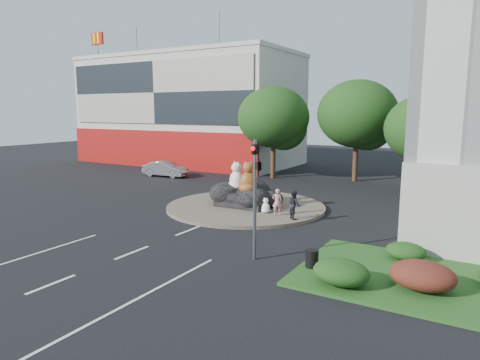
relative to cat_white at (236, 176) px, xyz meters
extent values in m
plane|color=black|center=(0.63, -9.90, -2.05)|extent=(120.00, 120.00, 0.00)
cylinder|color=brown|center=(0.63, 0.10, -1.95)|extent=(10.00, 10.00, 0.20)
cube|color=beige|center=(-17.37, 18.10, 3.95)|extent=(25.00, 12.00, 12.00)
cube|color=#99100E|center=(-17.37, 12.05, -0.05)|extent=(25.00, 0.30, 4.00)
cube|color=#B2AD9E|center=(-17.37, 12.00, 5.95)|extent=(24.00, 0.15, 6.50)
cube|color=beige|center=(-17.37, 18.10, 10.15)|extent=(25.20, 12.20, 0.40)
cylinder|color=#595B60|center=(-25.37, 18.10, 12.35)|extent=(0.10, 0.10, 4.00)
cylinder|color=#595B60|center=(-14.37, 20.10, 12.85)|extent=(0.10, 0.10, 5.00)
cube|color=#99100E|center=(-27.87, 14.10, 12.55)|extent=(1.80, 0.25, 1.40)
cube|color=#23551C|center=(12.63, -6.90, -1.99)|extent=(10.00, 6.00, 0.12)
cylinder|color=#382314|center=(-3.37, 12.10, -0.18)|extent=(0.44, 0.44, 3.74)
ellipsoid|color=#113811|center=(-3.37, 12.10, 3.47)|extent=(6.46, 6.46, 5.49)
sphere|color=#113811|center=(-2.57, 12.60, 2.62)|extent=(4.25, 4.25, 4.25)
sphere|color=#113811|center=(-4.07, 11.80, 2.88)|extent=(3.74, 3.74, 3.74)
cylinder|color=#382314|center=(3.63, 14.10, -0.07)|extent=(0.44, 0.44, 3.96)
ellipsoid|color=#113811|center=(3.63, 14.10, 3.80)|extent=(6.84, 6.84, 5.81)
sphere|color=#113811|center=(4.43, 14.60, 2.90)|extent=(4.50, 4.50, 4.50)
sphere|color=#113811|center=(2.93, 13.80, 3.17)|extent=(3.96, 3.96, 3.96)
cylinder|color=#382314|center=(9.63, 10.10, -0.40)|extent=(0.44, 0.44, 3.30)
ellipsoid|color=#113811|center=(9.63, 10.10, 2.82)|extent=(5.70, 5.70, 4.84)
sphere|color=#113811|center=(10.43, 10.60, 2.07)|extent=(3.75, 3.75, 3.75)
sphere|color=#113811|center=(8.93, 9.80, 2.30)|extent=(3.30, 3.30, 3.30)
ellipsoid|color=#113811|center=(9.63, -8.90, -1.48)|extent=(2.00, 1.60, 0.90)
ellipsoid|color=#4B1614|center=(12.13, -7.90, -1.44)|extent=(2.20, 1.76, 0.99)
ellipsoid|color=#113811|center=(11.13, -5.10, -1.57)|extent=(1.60, 1.28, 0.72)
cylinder|color=#595B60|center=(5.63, -7.90, 0.45)|extent=(0.14, 0.14, 5.00)
imported|color=black|center=(5.63, -7.90, 2.15)|extent=(0.21, 0.26, 1.30)
imported|color=black|center=(5.83, -7.90, 1.95)|extent=(0.26, 1.24, 0.50)
sphere|color=red|center=(5.63, -8.08, 2.60)|extent=(0.18, 0.18, 0.18)
cylinder|color=#595B60|center=(12.63, -1.90, 5.95)|extent=(2.00, 0.12, 0.12)
cube|color=silver|center=(11.63, -1.90, 5.85)|extent=(0.50, 0.22, 0.12)
imported|color=#CB8390|center=(3.46, -1.22, -1.09)|extent=(0.66, 0.58, 1.53)
imported|color=black|center=(4.63, -1.51, -1.05)|extent=(0.98, 0.97, 1.60)
imported|color=#A2A4A9|center=(-12.36, 7.66, -1.33)|extent=(4.52, 1.96, 1.45)
cylinder|color=black|center=(8.13, -7.82, -1.59)|extent=(0.52, 0.52, 0.69)
camera|label=1|loc=(13.81, -22.93, 4.11)|focal=32.00mm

